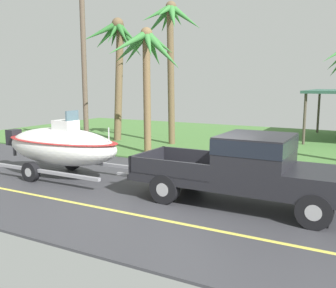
{
  "coord_description": "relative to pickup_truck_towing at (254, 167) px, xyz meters",
  "views": [
    {
      "loc": [
        3.96,
        -9.18,
        3.17
      ],
      "look_at": [
        -1.52,
        0.88,
        1.33
      ],
      "focal_mm": 40.49,
      "sensor_mm": 36.0,
      "label": 1
    }
  ],
  "objects": [
    {
      "name": "ground",
      "position": [
        -1.36,
        8.19,
        -1.05
      ],
      "size": [
        36.0,
        22.0,
        0.11
      ],
      "color": "#38383D"
    },
    {
      "name": "pickup_truck_towing",
      "position": [
        0.0,
        0.0,
        0.0
      ],
      "size": [
        5.94,
        2.0,
        1.88
      ],
      "color": "black",
      "rests_on": "ground"
    },
    {
      "name": "palm_tree_near_right",
      "position": [
        -6.51,
        7.65,
        4.47
      ],
      "size": [
        3.2,
        2.75,
        7.14
      ],
      "color": "brown",
      "rests_on": "ground"
    },
    {
      "name": "utility_pole",
      "position": [
        -9.59,
        4.72,
        3.12
      ],
      "size": [
        0.24,
        1.8,
        8.02
      ],
      "color": "brown",
      "rests_on": "ground"
    },
    {
      "name": "palm_tree_near_left",
      "position": [
        -6.33,
        5.03,
        3.23
      ],
      "size": [
        3.42,
        3.48,
        5.56
      ],
      "color": "brown",
      "rests_on": "ground"
    },
    {
      "name": "boat_on_trailer",
      "position": [
        -6.63,
        -0.0,
        0.03
      ],
      "size": [
        5.74,
        2.15,
        2.29
      ],
      "color": "gray",
      "rests_on": "ground"
    },
    {
      "name": "palm_tree_far_right",
      "position": [
        -9.84,
        7.78,
        3.94
      ],
      "size": [
        2.77,
        2.74,
        6.64
      ],
      "color": "brown",
      "rests_on": "ground"
    }
  ]
}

